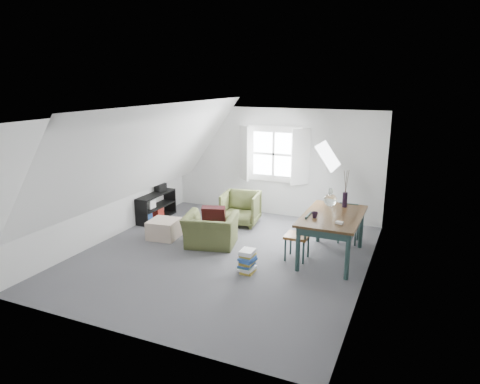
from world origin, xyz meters
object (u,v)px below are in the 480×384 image
at_px(armchair_near, 211,245).
at_px(dining_table, 333,221).
at_px(ottoman, 164,229).
at_px(dining_chair_far, 349,221).
at_px(media_shelf, 154,208).
at_px(dining_chair_near, 299,235).
at_px(magazine_stack, 247,261).
at_px(armchair_far, 241,224).

height_order(armchair_near, dining_table, dining_table).
distance_m(ottoman, dining_chair_far, 3.68).
bearing_deg(media_shelf, dining_chair_near, -9.97).
height_order(armchair_near, magazine_stack, magazine_stack).
bearing_deg(magazine_stack, media_shelf, 150.17).
bearing_deg(dining_table, armchair_far, 157.26).
xyz_separation_m(dining_table, dining_chair_near, (-0.52, -0.27, -0.26)).
xyz_separation_m(armchair_far, dining_chair_near, (1.72, -1.36, 0.45)).
xyz_separation_m(armchair_near, dining_table, (2.26, 0.31, 0.72)).
bearing_deg(armchair_near, dining_table, 174.87).
relative_size(armchair_far, media_shelf, 0.68).
xyz_separation_m(dining_table, media_shelf, (-4.19, 0.62, -0.45)).
xyz_separation_m(dining_chair_far, media_shelf, (-4.33, -0.30, -0.17)).
height_order(dining_chair_far, dining_chair_near, dining_chair_near).
relative_size(armchair_far, dining_chair_far, 0.95).
xyz_separation_m(ottoman, dining_table, (3.32, 0.31, 0.53)).
xyz_separation_m(armchair_far, dining_chair_far, (2.38, -0.18, 0.44)).
relative_size(armchair_near, media_shelf, 0.83).
bearing_deg(dining_table, dining_chair_far, 84.45).
distance_m(dining_chair_far, magazine_stack, 2.43).
bearing_deg(ottoman, armchair_far, 52.45).
bearing_deg(dining_chair_far, dining_table, 87.73).
relative_size(dining_table, media_shelf, 1.41).
height_order(ottoman, magazine_stack, magazine_stack).
height_order(armchair_near, dining_chair_far, dining_chair_far).
bearing_deg(dining_table, dining_chair_near, -149.32).
relative_size(armchair_near, dining_chair_far, 1.14).
height_order(dining_table, magazine_stack, dining_table).
relative_size(dining_table, dining_chair_far, 1.96).
bearing_deg(ottoman, armchair_near, -0.16).
distance_m(armchair_far, dining_chair_near, 2.24).
bearing_deg(armchair_far, magazine_stack, -72.42).
bearing_deg(dining_table, media_shelf, 174.97).
distance_m(armchair_far, dining_chair_far, 2.43).
distance_m(dining_table, dining_chair_far, 0.97).
xyz_separation_m(armchair_near, dining_chair_far, (2.40, 1.23, 0.44)).
distance_m(ottoman, media_shelf, 1.28).
height_order(armchair_far, magazine_stack, magazine_stack).
xyz_separation_m(armchair_far, media_shelf, (-1.95, -0.48, 0.27)).
distance_m(armchair_far, magazine_stack, 2.48).
bearing_deg(ottoman, dining_chair_far, 19.56).
xyz_separation_m(ottoman, dining_chair_far, (3.46, 1.23, 0.25)).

